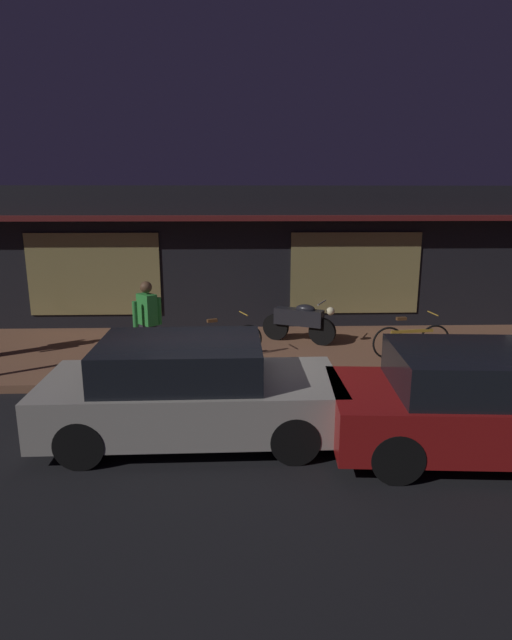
% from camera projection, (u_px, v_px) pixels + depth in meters
% --- Properties ---
extents(ground_plane, '(60.00, 60.00, 0.00)m').
position_uv_depth(ground_plane, '(219.00, 415.00, 8.03)').
color(ground_plane, black).
extents(sidewalk_slab, '(18.00, 4.00, 0.15)m').
position_uv_depth(sidewalk_slab, '(224.00, 353.00, 10.93)').
color(sidewalk_slab, brown).
rests_on(sidewalk_slab, ground_plane).
extents(storefront_building, '(18.00, 3.30, 3.60)m').
position_uv_depth(storefront_building, '(227.00, 255.00, 13.82)').
color(storefront_building, black).
rests_on(storefront_building, ground_plane).
extents(motorcycle, '(1.58, 0.91, 0.97)m').
position_uv_depth(motorcycle, '(300.00, 321.00, 11.39)').
color(motorcycle, black).
rests_on(motorcycle, sidewalk_slab).
extents(bicycle_parked, '(1.55, 0.70, 0.91)m').
position_uv_depth(bicycle_parked, '(224.00, 342.00, 10.24)').
color(bicycle_parked, black).
rests_on(bicycle_parked, sidewalk_slab).
extents(bicycle_extra, '(1.65, 0.42, 0.91)m').
position_uv_depth(bicycle_extra, '(411.00, 340.00, 10.34)').
color(bicycle_extra, black).
rests_on(bicycle_extra, sidewalk_slab).
extents(person_bystander, '(0.51, 0.48, 1.67)m').
position_uv_depth(person_bystander, '(148.00, 323.00, 9.59)').
color(person_bystander, '#28232D').
rests_on(person_bystander, sidewalk_slab).
extents(parked_car_near, '(4.12, 1.82, 1.42)m').
position_uv_depth(parked_car_near, '(189.00, 390.00, 7.12)').
color(parked_car_near, black).
rests_on(parked_car_near, ground_plane).
extents(parked_car_far, '(4.21, 2.03, 1.42)m').
position_uv_depth(parked_car_far, '(485.00, 403.00, 6.69)').
color(parked_car_far, black).
rests_on(parked_car_far, ground_plane).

